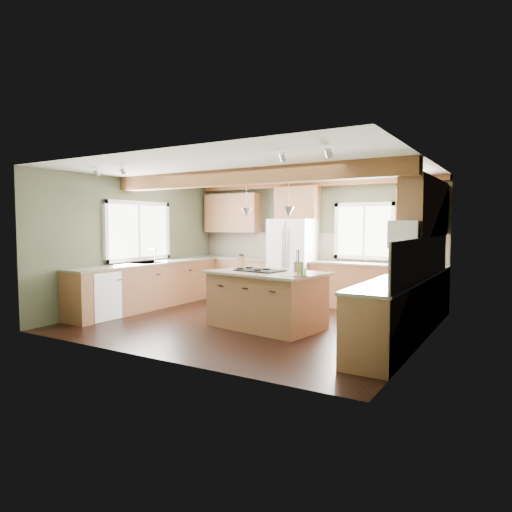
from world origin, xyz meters
The scene contains 37 objects.
floor centered at (0.00, 0.00, 0.00)m, with size 5.60×5.60×0.00m, color black.
ceiling centered at (0.00, 0.00, 2.60)m, with size 5.60×5.60×0.00m, color silver.
wall_back centered at (0.00, 2.50, 1.30)m, with size 5.60×5.60×0.00m, color #3F4833.
wall_left centered at (-2.80, 0.00, 1.30)m, with size 5.00×5.00×0.00m, color #3F4833.
wall_right centered at (2.80, 0.00, 1.30)m, with size 5.00×5.00×0.00m, color #3F4833.
ceiling_beam centered at (0.00, -0.25, 2.47)m, with size 5.55×0.26×0.26m, color #532D17.
soffit_trim centered at (0.00, 2.40, 2.54)m, with size 5.55×0.20×0.10m, color #532D17.
backsplash_back centered at (0.00, 2.48, 1.21)m, with size 5.58×0.03×0.58m, color brown.
backsplash_right centered at (2.78, 0.05, 1.21)m, with size 0.03×3.70×0.58m, color brown.
base_cab_back_left centered at (-1.79, 2.20, 0.44)m, with size 2.02×0.60×0.88m, color brown.
counter_back_left centered at (-1.79, 2.20, 0.90)m, with size 2.06×0.64×0.04m, color brown.
base_cab_back_right centered at (1.49, 2.20, 0.44)m, with size 2.62×0.60×0.88m, color brown.
counter_back_right centered at (1.49, 2.20, 0.90)m, with size 2.66×0.64×0.04m, color brown.
base_cab_left centered at (-2.50, 0.05, 0.44)m, with size 0.60×3.70×0.88m, color brown.
counter_left centered at (-2.50, 0.05, 0.90)m, with size 0.64×3.74×0.04m, color brown.
base_cab_right centered at (2.50, 0.05, 0.44)m, with size 0.60×3.70×0.88m, color brown.
counter_right centered at (2.50, 0.05, 0.90)m, with size 0.64×3.74×0.04m, color brown.
upper_cab_back_left centered at (-1.99, 2.33, 1.95)m, with size 1.40×0.35×0.90m, color brown.
upper_cab_over_fridge centered at (-0.30, 2.33, 2.15)m, with size 0.96×0.35×0.70m, color brown.
upper_cab_right centered at (2.62, 0.90, 1.95)m, with size 0.35×2.20×0.90m, color brown.
upper_cab_back_corner centered at (2.30, 2.33, 1.95)m, with size 0.90×0.35×0.90m, color brown.
window_left centered at (-2.78, 0.05, 1.55)m, with size 0.04×1.60×1.05m, color white.
window_back centered at (1.15, 2.48, 1.55)m, with size 1.10×0.04×1.00m, color white.
sink centered at (-2.50, 0.05, 0.91)m, with size 0.50×0.65×0.03m, color #262628.
faucet centered at (-2.32, 0.05, 1.05)m, with size 0.02×0.02×0.28m, color #B2B2B7.
dishwasher centered at (-2.49, -1.25, 0.43)m, with size 0.60×0.60×0.84m, color white.
oven centered at (2.49, -1.25, 0.43)m, with size 0.60×0.72×0.84m, color white.
microwave centered at (2.58, -0.05, 1.55)m, with size 0.40×0.70×0.38m, color white.
pendant_left centered at (-0.03, -0.18, 1.88)m, with size 0.18×0.18×0.16m, color #B2B2B7.
pendant_right centered at (0.83, -0.31, 1.88)m, with size 0.18×0.18×0.16m, color #B2B2B7.
refrigerator centered at (-0.30, 2.12, 0.90)m, with size 0.90×0.74×1.80m, color white.
island centered at (0.40, -0.25, 0.44)m, with size 1.73×1.06×0.88m, color brown.
island_top centered at (0.40, -0.25, 0.90)m, with size 1.84×1.17×0.04m, color brown.
cooktop centered at (0.26, -0.23, 0.93)m, with size 0.75×0.50×0.02m, color black.
knife_block centered at (-0.37, 0.18, 1.02)m, with size 0.11×0.09×0.19m, color brown.
utensil_crock centered at (0.85, -0.02, 1.00)m, with size 0.12×0.12×0.16m, color #39302D.
bottle_tray centered at (1.18, -0.61, 1.02)m, with size 0.22×0.22×0.20m, color brown, non-canonical shape.
Camera 1 is at (4.05, -6.66, 1.69)m, focal length 32.00 mm.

